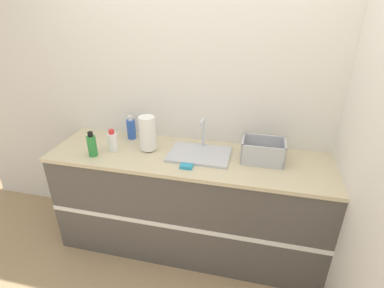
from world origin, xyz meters
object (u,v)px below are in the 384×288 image
at_px(bottle_blue, 131,129).
at_px(bottle_white_spray, 113,142).
at_px(sink, 200,153).
at_px(dish_rack, 263,153).
at_px(bottle_green, 92,145).
at_px(paper_towel_roll, 148,133).

bearing_deg(bottle_blue, bottle_white_spray, -100.29).
relative_size(sink, dish_rack, 1.50).
relative_size(bottle_green, bottle_blue, 0.97).
distance_m(paper_towel_roll, bottle_white_spray, 0.29).
relative_size(paper_towel_roll, bottle_blue, 1.38).
bearing_deg(bottle_green, bottle_white_spray, 42.29).
height_order(sink, bottle_white_spray, sink).
bearing_deg(dish_rack, bottle_white_spray, -174.25).
height_order(bottle_green, bottle_blue, bottle_blue).
xyz_separation_m(sink, dish_rack, (0.48, 0.03, 0.04)).
height_order(paper_towel_roll, dish_rack, paper_towel_roll).
xyz_separation_m(bottle_green, bottle_white_spray, (0.12, 0.11, -0.01)).
relative_size(sink, bottle_white_spray, 2.57).
xyz_separation_m(dish_rack, bottle_white_spray, (-1.16, -0.12, 0.02)).
bearing_deg(sink, bottle_blue, 165.38).
relative_size(sink, paper_towel_roll, 1.66).
height_order(sink, paper_towel_roll, paper_towel_roll).
height_order(dish_rack, bottle_white_spray, bottle_white_spray).
bearing_deg(dish_rack, bottle_green, -170.06).
height_order(sink, bottle_blue, sink).
bearing_deg(bottle_white_spray, paper_towel_roll, 17.08).
xyz_separation_m(paper_towel_roll, dish_rack, (0.90, 0.04, -0.08)).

